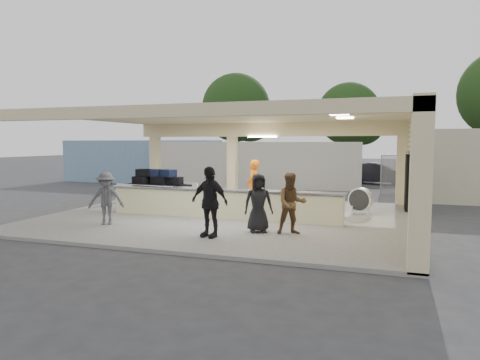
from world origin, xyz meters
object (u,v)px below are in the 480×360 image
(luggage_cart, at_px, (157,187))
(drum_fan, at_px, (361,200))
(car_white_a, at_px, (454,178))
(baggage_counter, at_px, (222,203))
(passenger_a, at_px, (291,203))
(passenger_c, at_px, (106,198))
(passenger_d, at_px, (258,203))
(container_blue, at_px, (141,161))
(passenger_b, at_px, (209,202))
(baggage_handler, at_px, (253,186))
(container_white, at_px, (254,164))
(car_dark, at_px, (378,174))

(luggage_cart, height_order, drum_fan, luggage_cart)
(car_white_a, bearing_deg, luggage_cart, 147.10)
(baggage_counter, distance_m, passenger_a, 3.26)
(passenger_c, bearing_deg, passenger_d, -23.35)
(passenger_c, bearing_deg, container_blue, 89.45)
(passenger_c, height_order, car_white_a, passenger_c)
(passenger_b, relative_size, passenger_c, 1.17)
(passenger_d, bearing_deg, passenger_b, -163.03)
(baggage_handler, relative_size, container_white, 0.16)
(baggage_counter, xyz_separation_m, car_dark, (4.82, 15.08, 0.09))
(car_white_a, xyz_separation_m, car_dark, (-3.97, 2.50, 0.00))
(luggage_cart, distance_m, car_dark, 16.09)
(passenger_c, bearing_deg, luggage_cart, 63.23)
(baggage_counter, distance_m, car_white_a, 15.34)
(drum_fan, xyz_separation_m, passenger_b, (-3.65, -5.11, 0.45))
(luggage_cart, relative_size, car_white_a, 0.60)
(baggage_counter, xyz_separation_m, container_blue, (-10.15, 11.40, 0.80))
(car_white_a, bearing_deg, drum_fan, 169.61)
(car_dark, bearing_deg, luggage_cart, 160.46)
(passenger_a, relative_size, car_dark, 0.42)
(car_white_a, height_order, container_blue, container_blue)
(drum_fan, height_order, passenger_a, passenger_a)
(container_white, bearing_deg, container_blue, 171.96)
(luggage_cart, bearing_deg, container_white, 94.83)
(car_white_a, bearing_deg, passenger_c, 154.43)
(baggage_handler, bearing_deg, passenger_a, 33.06)
(passenger_b, bearing_deg, passenger_c, -177.50)
(passenger_a, xyz_separation_m, container_white, (-4.94, 12.77, 0.38))
(passenger_b, relative_size, container_blue, 0.18)
(passenger_b, height_order, container_white, container_white)
(passenger_b, distance_m, passenger_d, 1.47)
(car_white_a, bearing_deg, passenger_b, 165.20)
(container_white, bearing_deg, luggage_cart, -100.07)
(drum_fan, distance_m, car_dark, 12.80)
(car_white_a, height_order, car_dark, car_dark)
(drum_fan, relative_size, passenger_d, 0.56)
(baggage_handler, distance_m, car_dark, 14.38)
(luggage_cart, bearing_deg, passenger_b, -36.05)
(passenger_b, bearing_deg, container_blue, 138.95)
(luggage_cart, relative_size, container_blue, 0.27)
(baggage_counter, xyz_separation_m, passenger_d, (1.80, -1.81, 0.34))
(passenger_c, relative_size, car_dark, 0.40)
(luggage_cart, xyz_separation_m, baggage_handler, (3.73, 0.27, 0.11))
(passenger_c, distance_m, passenger_d, 4.77)
(car_white_a, xyz_separation_m, container_white, (-10.99, -1.56, 0.66))
(passenger_a, bearing_deg, passenger_b, -174.27)
(drum_fan, bearing_deg, passenger_a, -91.14)
(passenger_c, height_order, container_white, container_white)
(baggage_counter, height_order, car_white_a, car_white_a)
(baggage_handler, height_order, passenger_b, baggage_handler)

